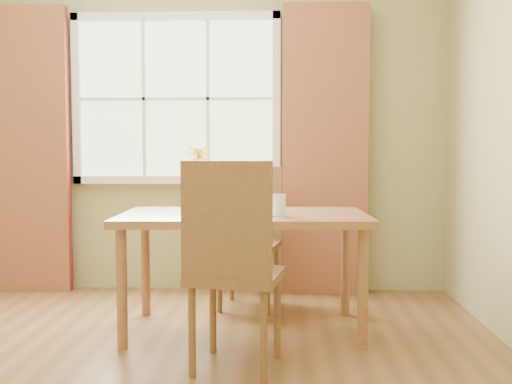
{
  "coord_description": "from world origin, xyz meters",
  "views": [
    {
      "loc": [
        0.81,
        -2.79,
        1.1
      ],
      "look_at": [
        0.67,
        0.75,
        0.85
      ],
      "focal_mm": 42.0,
      "sensor_mm": 36.0,
      "label": 1
    }
  ],
  "objects_px": {
    "flower_vase": "(199,170)",
    "dining_table": "(244,226)",
    "croissant_sandwich": "(228,201)",
    "water_glass": "(279,206)",
    "chair_near": "(232,258)",
    "chair_far": "(251,229)"
  },
  "relations": [
    {
      "from": "flower_vase",
      "to": "dining_table",
      "type": "bearing_deg",
      "value": -36.53
    },
    {
      "from": "croissant_sandwich",
      "to": "water_glass",
      "type": "distance_m",
      "value": 0.3
    },
    {
      "from": "chair_near",
      "to": "chair_far",
      "type": "xyz_separation_m",
      "value": [
        0.03,
        1.34,
        -0.04
      ]
    },
    {
      "from": "flower_vase",
      "to": "croissant_sandwich",
      "type": "bearing_deg",
      "value": -57.17
    },
    {
      "from": "croissant_sandwich",
      "to": "flower_vase",
      "type": "distance_m",
      "value": 0.43
    },
    {
      "from": "dining_table",
      "to": "chair_far",
      "type": "bearing_deg",
      "value": 86.85
    },
    {
      "from": "water_glass",
      "to": "chair_near",
      "type": "bearing_deg",
      "value": -111.28
    },
    {
      "from": "dining_table",
      "to": "chair_near",
      "type": "bearing_deg",
      "value": -93.15
    },
    {
      "from": "croissant_sandwich",
      "to": "flower_vase",
      "type": "relative_size",
      "value": 0.55
    },
    {
      "from": "dining_table",
      "to": "croissant_sandwich",
      "type": "distance_m",
      "value": 0.21
    },
    {
      "from": "chair_near",
      "to": "water_glass",
      "type": "bearing_deg",
      "value": 78.84
    },
    {
      "from": "chair_near",
      "to": "water_glass",
      "type": "height_order",
      "value": "chair_near"
    },
    {
      "from": "croissant_sandwich",
      "to": "water_glass",
      "type": "relative_size",
      "value": 1.79
    },
    {
      "from": "chair_near",
      "to": "flower_vase",
      "type": "height_order",
      "value": "flower_vase"
    },
    {
      "from": "dining_table",
      "to": "chair_far",
      "type": "distance_m",
      "value": 0.64
    },
    {
      "from": "water_glass",
      "to": "croissant_sandwich",
      "type": "bearing_deg",
      "value": 175.81
    },
    {
      "from": "chair_far",
      "to": "croissant_sandwich",
      "type": "xyz_separation_m",
      "value": [
        -0.1,
        -0.74,
        0.27
      ]
    },
    {
      "from": "dining_table",
      "to": "croissant_sandwich",
      "type": "height_order",
      "value": "croissant_sandwich"
    },
    {
      "from": "chair_near",
      "to": "flower_vase",
      "type": "relative_size",
      "value": 2.59
    },
    {
      "from": "chair_near",
      "to": "croissant_sandwich",
      "type": "distance_m",
      "value": 0.65
    },
    {
      "from": "chair_far",
      "to": "flower_vase",
      "type": "distance_m",
      "value": 0.68
    },
    {
      "from": "dining_table",
      "to": "flower_vase",
      "type": "height_order",
      "value": "flower_vase"
    }
  ]
}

